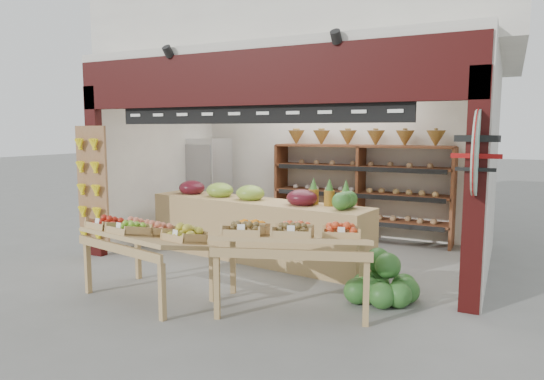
{
  "coord_description": "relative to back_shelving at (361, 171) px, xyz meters",
  "views": [
    {
      "loc": [
        3.07,
        -6.61,
        1.99
      ],
      "look_at": [
        -0.09,
        -0.2,
        1.1
      ],
      "focal_mm": 32.0,
      "sensor_mm": 36.0,
      "label": 1
    }
  ],
  "objects": [
    {
      "name": "display_table_right",
      "position": [
        0.24,
        -3.74,
        -0.42
      ],
      "size": [
        1.88,
        1.42,
        1.06
      ],
      "color": "tan",
      "rests_on": "ground"
    },
    {
      "name": "mid_counter",
      "position": [
        -1.05,
        -2.09,
        -0.74
      ],
      "size": [
        3.75,
        1.24,
        1.14
      ],
      "color": "tan",
      "rests_on": "ground"
    },
    {
      "name": "ground",
      "position": [
        -0.66,
        -1.93,
        -1.24
      ],
      "size": [
        60.0,
        60.0,
        0.0
      ],
      "primitive_type": "plane",
      "color": "slate",
      "rests_on": "ground"
    },
    {
      "name": "banana_board",
      "position": [
        -3.39,
        -3.11,
        -0.13
      ],
      "size": [
        0.6,
        0.15,
        1.8
      ],
      "color": "#966744",
      "rests_on": "ground"
    },
    {
      "name": "shop_structure",
      "position": [
        -0.66,
        -0.32,
        2.68
      ],
      "size": [
        6.36,
        5.12,
        5.4
      ],
      "color": "silver",
      "rests_on": "ground"
    },
    {
      "name": "gift_sign",
      "position": [
        2.09,
        -3.08,
        0.51
      ],
      "size": [
        0.04,
        0.93,
        0.92
      ],
      "color": "#B4E2C5",
      "rests_on": "ground"
    },
    {
      "name": "cardboard_stack",
      "position": [
        -1.79,
        -1.61,
        -0.98
      ],
      "size": [
        1.03,
        0.75,
        0.72
      ],
      "color": "silver",
      "rests_on": "ground"
    },
    {
      "name": "watermelon_pile",
      "position": [
        1.16,
        -3.08,
        -1.04
      ],
      "size": [
        0.81,
        0.76,
        0.58
      ],
      "color": "#1B521D",
      "rests_on": "ground"
    },
    {
      "name": "display_table_left",
      "position": [
        -1.48,
        -4.12,
        -0.49
      ],
      "size": [
        1.67,
        1.15,
        0.98
      ],
      "color": "tan",
      "rests_on": "ground"
    },
    {
      "name": "refrigerator",
      "position": [
        -3.06,
        -0.35,
        -0.34
      ],
      "size": [
        0.73,
        0.73,
        1.81
      ],
      "primitive_type": "cube",
      "rotation": [
        0.0,
        0.0,
        -0.03
      ],
      "color": "silver",
      "rests_on": "ground"
    },
    {
      "name": "back_shelving",
      "position": [
        0.0,
        0.0,
        0.0
      ],
      "size": [
        3.24,
        0.53,
        1.98
      ],
      "color": "brown",
      "rests_on": "ground"
    }
  ]
}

